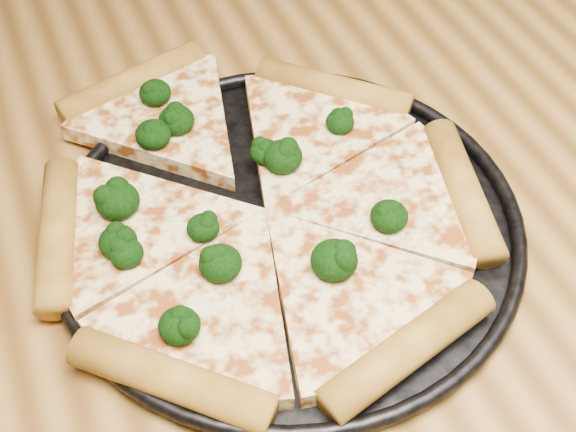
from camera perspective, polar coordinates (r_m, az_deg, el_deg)
name	(u,v)px	position (r m, az deg, el deg)	size (l,w,h in m)	color
dining_table	(436,303)	(0.68, 10.68, -6.21)	(1.20, 0.90, 0.75)	olive
pizza_pan	(288,223)	(0.59, 0.00, -0.53)	(0.35, 0.35, 0.02)	black
pizza	(260,206)	(0.59, -2.03, 0.72)	(0.35, 0.39, 0.03)	#FCE29A
broccoli_florets	(218,196)	(0.58, -5.09, 1.44)	(0.22, 0.26, 0.02)	black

